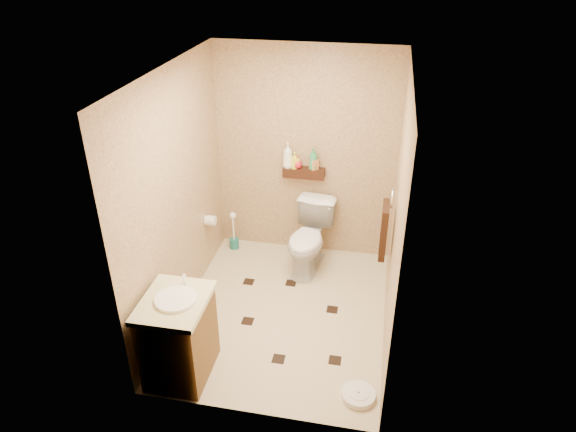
# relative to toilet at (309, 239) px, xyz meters

# --- Properties ---
(ground) EXTENTS (2.50, 2.50, 0.00)m
(ground) POSITION_rel_toilet_xyz_m (-0.12, -0.83, -0.38)
(ground) COLOR #C8AC92
(ground) RESTS_ON ground
(wall_back) EXTENTS (2.00, 0.04, 2.40)m
(wall_back) POSITION_rel_toilet_xyz_m (-0.12, 0.42, 0.82)
(wall_back) COLOR tan
(wall_back) RESTS_ON ground
(wall_front) EXTENTS (2.00, 0.04, 2.40)m
(wall_front) POSITION_rel_toilet_xyz_m (-0.12, -2.08, 0.82)
(wall_front) COLOR tan
(wall_front) RESTS_ON ground
(wall_left) EXTENTS (0.04, 2.50, 2.40)m
(wall_left) POSITION_rel_toilet_xyz_m (-1.12, -0.83, 0.82)
(wall_left) COLOR tan
(wall_left) RESTS_ON ground
(wall_right) EXTENTS (0.04, 2.50, 2.40)m
(wall_right) POSITION_rel_toilet_xyz_m (0.88, -0.83, 0.82)
(wall_right) COLOR tan
(wall_right) RESTS_ON ground
(ceiling) EXTENTS (2.00, 2.50, 0.02)m
(ceiling) POSITION_rel_toilet_xyz_m (-0.12, -0.83, 2.02)
(ceiling) COLOR white
(ceiling) RESTS_ON wall_back
(wall_shelf) EXTENTS (0.46, 0.14, 0.10)m
(wall_shelf) POSITION_rel_toilet_xyz_m (-0.12, 0.34, 0.64)
(wall_shelf) COLOR #37190F
(wall_shelf) RESTS_ON wall_back
(floor_accents) EXTENTS (1.17, 1.24, 0.01)m
(floor_accents) POSITION_rel_toilet_xyz_m (-0.06, -0.89, -0.38)
(floor_accents) COLOR black
(floor_accents) RESTS_ON ground
(toilet) EXTENTS (0.52, 0.80, 0.76)m
(toilet) POSITION_rel_toilet_xyz_m (0.00, 0.00, 0.00)
(toilet) COLOR white
(toilet) RESTS_ON ground
(vanity) EXTENTS (0.53, 0.64, 0.90)m
(vanity) POSITION_rel_toilet_xyz_m (-0.82, -1.77, 0.02)
(vanity) COLOR brown
(vanity) RESTS_ON ground
(bathroom_scale) EXTENTS (0.30, 0.30, 0.06)m
(bathroom_scale) POSITION_rel_toilet_xyz_m (0.70, -1.77, -0.35)
(bathroom_scale) COLOR white
(bathroom_scale) RESTS_ON ground
(toilet_brush) EXTENTS (0.11, 0.11, 0.49)m
(toilet_brush) POSITION_rel_toilet_xyz_m (-0.94, 0.24, -0.21)
(toilet_brush) COLOR #1B6C65
(toilet_brush) RESTS_ON ground
(towel_ring) EXTENTS (0.12, 0.30, 0.76)m
(towel_ring) POSITION_rel_toilet_xyz_m (0.79, -0.58, 0.56)
(towel_ring) COLOR silver
(towel_ring) RESTS_ON wall_right
(toilet_paper) EXTENTS (0.12, 0.11, 0.12)m
(toilet_paper) POSITION_rel_toilet_xyz_m (-1.06, -0.18, 0.22)
(toilet_paper) COLOR white
(toilet_paper) RESTS_ON wall_left
(bottle_a) EXTENTS (0.15, 0.15, 0.28)m
(bottle_a) POSITION_rel_toilet_xyz_m (-0.30, 0.34, 0.83)
(bottle_a) COLOR white
(bottle_a) RESTS_ON wall_shelf
(bottle_b) EXTENTS (0.12, 0.12, 0.18)m
(bottle_b) POSITION_rel_toilet_xyz_m (-0.23, 0.34, 0.78)
(bottle_b) COLOR yellow
(bottle_b) RESTS_ON wall_shelf
(bottle_c) EXTENTS (0.14, 0.14, 0.13)m
(bottle_c) POSITION_rel_toilet_xyz_m (-0.20, 0.34, 0.75)
(bottle_c) COLOR red
(bottle_c) RESTS_ON wall_shelf
(bottle_d) EXTENTS (0.12, 0.12, 0.25)m
(bottle_d) POSITION_rel_toilet_xyz_m (-0.02, 0.34, 0.81)
(bottle_d) COLOR #31935A
(bottle_d) RESTS_ON wall_shelf
(bottle_e) EXTENTS (0.11, 0.11, 0.18)m
(bottle_e) POSITION_rel_toilet_xyz_m (-0.01, 0.34, 0.78)
(bottle_e) COLOR #D98448
(bottle_e) RESTS_ON wall_shelf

